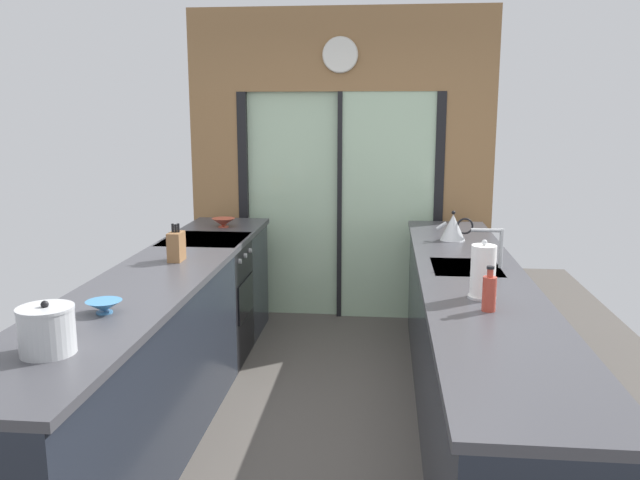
{
  "coord_description": "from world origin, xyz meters",
  "views": [
    {
      "loc": [
        0.4,
        -3.34,
        1.85
      ],
      "look_at": [
        -0.03,
        0.91,
        1.0
      ],
      "focal_mm": 36.79,
      "sensor_mm": 36.0,
      "label": 1
    }
  ],
  "objects_px": {
    "knife_block": "(176,246)",
    "kettle": "(453,227)",
    "oven_range": "(207,300)",
    "mixing_bowl_far": "(223,222)",
    "stock_pot": "(47,330)",
    "paper_towel_roll": "(483,272)",
    "soap_bottle": "(489,292)",
    "mixing_bowl_near": "(104,306)"
  },
  "relations": [
    {
      "from": "mixing_bowl_far",
      "to": "paper_towel_roll",
      "type": "relative_size",
      "value": 0.63
    },
    {
      "from": "kettle",
      "to": "stock_pot",
      "type": "bearing_deg",
      "value": -126.17
    },
    {
      "from": "knife_block",
      "to": "mixing_bowl_near",
      "type": "bearing_deg",
      "value": -90.0
    },
    {
      "from": "mixing_bowl_near",
      "to": "stock_pot",
      "type": "xyz_separation_m",
      "value": [
        0.0,
        -0.51,
        0.06
      ]
    },
    {
      "from": "stock_pot",
      "to": "soap_bottle",
      "type": "distance_m",
      "value": 1.92
    },
    {
      "from": "mixing_bowl_far",
      "to": "kettle",
      "type": "relative_size",
      "value": 0.7
    },
    {
      "from": "mixing_bowl_near",
      "to": "stock_pot",
      "type": "bearing_deg",
      "value": -90.0
    },
    {
      "from": "paper_towel_roll",
      "to": "knife_block",
      "type": "bearing_deg",
      "value": 160.0
    },
    {
      "from": "mixing_bowl_far",
      "to": "stock_pot",
      "type": "xyz_separation_m",
      "value": [
        -0.0,
        -2.79,
        0.05
      ]
    },
    {
      "from": "knife_block",
      "to": "kettle",
      "type": "distance_m",
      "value": 1.97
    },
    {
      "from": "stock_pot",
      "to": "kettle",
      "type": "bearing_deg",
      "value": 53.83
    },
    {
      "from": "knife_block",
      "to": "soap_bottle",
      "type": "bearing_deg",
      "value": -25.93
    },
    {
      "from": "stock_pot",
      "to": "mixing_bowl_far",
      "type": "bearing_deg",
      "value": 90.0
    },
    {
      "from": "kettle",
      "to": "paper_towel_roll",
      "type": "relative_size",
      "value": 0.89
    },
    {
      "from": "mixing_bowl_near",
      "to": "soap_bottle",
      "type": "distance_m",
      "value": 1.79
    },
    {
      "from": "stock_pot",
      "to": "knife_block",
      "type": "bearing_deg",
      "value": 90.0
    },
    {
      "from": "oven_range",
      "to": "kettle",
      "type": "distance_m",
      "value": 1.89
    },
    {
      "from": "mixing_bowl_far",
      "to": "soap_bottle",
      "type": "relative_size",
      "value": 0.87
    },
    {
      "from": "oven_range",
      "to": "mixing_bowl_far",
      "type": "bearing_deg",
      "value": 87.82
    },
    {
      "from": "mixing_bowl_far",
      "to": "stock_pot",
      "type": "height_order",
      "value": "stock_pot"
    },
    {
      "from": "stock_pot",
      "to": "paper_towel_roll",
      "type": "xyz_separation_m",
      "value": [
        1.78,
        0.94,
        0.04
      ]
    },
    {
      "from": "oven_range",
      "to": "mixing_bowl_near",
      "type": "xyz_separation_m",
      "value": [
        0.02,
        -1.79,
        0.5
      ]
    },
    {
      "from": "knife_block",
      "to": "kettle",
      "type": "bearing_deg",
      "value": 25.4
    },
    {
      "from": "mixing_bowl_far",
      "to": "stock_pot",
      "type": "bearing_deg",
      "value": -90.0
    },
    {
      "from": "soap_bottle",
      "to": "paper_towel_roll",
      "type": "relative_size",
      "value": 0.72
    },
    {
      "from": "oven_range",
      "to": "soap_bottle",
      "type": "height_order",
      "value": "soap_bottle"
    },
    {
      "from": "oven_range",
      "to": "mixing_bowl_far",
      "type": "relative_size",
      "value": 4.91
    },
    {
      "from": "mixing_bowl_near",
      "to": "kettle",
      "type": "height_order",
      "value": "kettle"
    },
    {
      "from": "oven_range",
      "to": "mixing_bowl_near",
      "type": "relative_size",
      "value": 5.51
    },
    {
      "from": "stock_pot",
      "to": "paper_towel_roll",
      "type": "height_order",
      "value": "paper_towel_roll"
    },
    {
      "from": "oven_range",
      "to": "knife_block",
      "type": "distance_m",
      "value": 0.91
    },
    {
      "from": "oven_range",
      "to": "kettle",
      "type": "xyz_separation_m",
      "value": [
        1.8,
        0.13,
        0.56
      ]
    },
    {
      "from": "mixing_bowl_far",
      "to": "knife_block",
      "type": "distance_m",
      "value": 1.2
    },
    {
      "from": "mixing_bowl_far",
      "to": "soap_bottle",
      "type": "bearing_deg",
      "value": -49.24
    },
    {
      "from": "knife_block",
      "to": "kettle",
      "type": "relative_size",
      "value": 0.89
    },
    {
      "from": "knife_block",
      "to": "paper_towel_roll",
      "type": "relative_size",
      "value": 0.79
    },
    {
      "from": "soap_bottle",
      "to": "knife_block",
      "type": "bearing_deg",
      "value": 154.07
    },
    {
      "from": "paper_towel_roll",
      "to": "kettle",
      "type": "bearing_deg",
      "value": 89.92
    },
    {
      "from": "oven_range",
      "to": "soap_bottle",
      "type": "relative_size",
      "value": 4.27
    },
    {
      "from": "oven_range",
      "to": "paper_towel_roll",
      "type": "bearing_deg",
      "value": -37.14
    },
    {
      "from": "mixing_bowl_near",
      "to": "mixing_bowl_far",
      "type": "xyz_separation_m",
      "value": [
        0.0,
        2.28,
        0.01
      ]
    },
    {
      "from": "paper_towel_roll",
      "to": "oven_range",
      "type": "bearing_deg",
      "value": 142.86
    }
  ]
}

